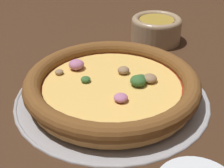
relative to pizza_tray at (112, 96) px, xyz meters
name	(u,v)px	position (x,y,z in m)	size (l,w,h in m)	color
ground_plane	(112,97)	(0.00, 0.00, 0.00)	(3.00, 3.00, 0.00)	#3D2616
pizza_tray	(112,96)	(0.00, 0.00, 0.00)	(0.36, 0.36, 0.01)	#9E9EA3
pizza	(112,84)	(0.00, 0.00, 0.02)	(0.32, 0.32, 0.04)	tan
bowl_near	(156,28)	(-0.28, -0.03, 0.03)	(0.12, 0.12, 0.06)	#9E8466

